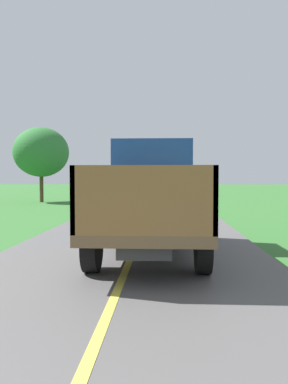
% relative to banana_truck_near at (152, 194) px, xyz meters
% --- Properties ---
extents(banana_truck_near, '(2.38, 5.82, 2.80)m').
position_rel_banana_truck_near_xyz_m(banana_truck_near, '(0.00, 0.00, 0.00)').
color(banana_truck_near, '#2D2D30').
rests_on(banana_truck_near, road_surface).
extents(roadside_tree_near_left, '(4.11, 4.11, 5.59)m').
position_rel_banana_truck_near_xyz_m(roadside_tree_near_left, '(-8.87, 18.60, 2.27)').
color(roadside_tree_near_left, '#4C3823').
rests_on(roadside_tree_near_left, ground).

